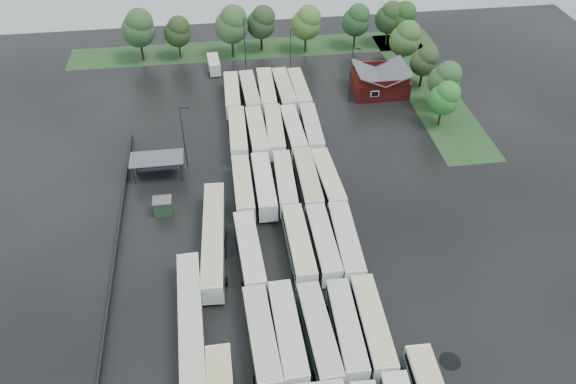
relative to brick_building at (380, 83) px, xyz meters
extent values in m
plane|color=black|center=(-24.00, -42.77, -1.87)|extent=(160.00, 160.00, 0.00)
cube|color=maroon|center=(0.00, 0.03, -0.17)|extent=(10.00, 8.00, 3.40)
cube|color=#4C4F51|center=(-2.50, 0.03, 2.43)|extent=(5.07, 8.60, 2.19)
cube|color=#4C4F51|center=(2.50, 0.03, 2.43)|extent=(5.07, 8.60, 2.19)
cube|color=maroon|center=(0.00, -3.97, 2.03)|extent=(9.00, 0.20, 1.20)
cube|color=silver|center=(-2.00, -4.02, 0.13)|extent=(1.60, 0.12, 1.20)
cylinder|color=#2D2D30|center=(-44.80, -22.77, -0.17)|extent=(0.16, 0.16, 3.40)
cylinder|color=#2D2D30|center=(-37.60, -22.77, -0.17)|extent=(0.16, 0.16, 3.40)
cylinder|color=#2D2D30|center=(-44.80, -19.57, -0.17)|extent=(0.16, 0.16, 3.40)
cylinder|color=#2D2D30|center=(-37.60, -19.57, -0.17)|extent=(0.16, 0.16, 3.40)
cube|color=#4C4F51|center=(-41.20, -21.17, 1.63)|extent=(8.20, 4.20, 0.15)
cube|color=navy|center=(-41.20, -19.27, -0.27)|extent=(7.60, 0.08, 2.60)
cube|color=#24422B|center=(-40.20, -30.17, -0.62)|extent=(2.50, 2.00, 2.50)
cube|color=#4C4F51|center=(-40.20, -30.17, 0.69)|extent=(2.70, 2.20, 0.12)
cube|color=#21431D|center=(-22.00, 22.03, -1.86)|extent=(80.00, 10.00, 0.01)
cube|color=#21431D|center=(10.00, 0.03, -1.86)|extent=(10.00, 50.00, 0.01)
cube|color=#2D2D30|center=(-46.20, -34.77, -1.27)|extent=(0.10, 50.00, 1.20)
cube|color=white|center=(-28.30, -55.24, 0.13)|extent=(3.36, 13.25, 3.01)
cube|color=black|center=(-28.30, -55.24, 0.73)|extent=(3.40, 12.72, 0.96)
cube|color=#29563E|center=(-28.30, -55.24, -0.53)|extent=(3.40, 12.99, 0.66)
cube|color=beige|center=(-28.30, -55.24, 1.69)|extent=(3.23, 12.85, 0.13)
cylinder|color=black|center=(-28.30, -59.44, -1.37)|extent=(2.79, 1.05, 1.05)
cylinder|color=black|center=(-28.30, -51.04, -1.37)|extent=(2.79, 1.05, 1.05)
cube|color=white|center=(-25.35, -54.93, 0.15)|extent=(3.08, 13.29, 3.03)
cube|color=black|center=(-25.35, -54.93, 0.75)|extent=(3.13, 12.76, 0.97)
cube|color=#21583E|center=(-25.35, -54.93, -0.52)|extent=(3.12, 13.03, 0.67)
cube|color=beige|center=(-25.35, -54.93, 1.72)|extent=(2.96, 12.89, 0.13)
cylinder|color=black|center=(-25.35, -59.16, -1.37)|extent=(2.81, 1.06, 1.06)
cylinder|color=black|center=(-25.35, -50.69, -1.37)|extent=(2.81, 1.06, 1.06)
cube|color=white|center=(-21.86, -55.50, 0.11)|extent=(3.25, 13.08, 2.97)
cube|color=black|center=(-21.86, -55.50, 0.70)|extent=(3.30, 12.57, 0.95)
cube|color=#1E5C3B|center=(-21.86, -55.50, -0.55)|extent=(3.30, 12.83, 0.65)
cube|color=beige|center=(-21.86, -55.50, 1.65)|extent=(3.13, 12.69, 0.13)
cylinder|color=black|center=(-21.86, -59.65, -1.38)|extent=(2.76, 1.04, 1.04)
cylinder|color=black|center=(-21.86, -51.34, -1.38)|extent=(2.76, 1.04, 1.04)
cube|color=white|center=(-18.64, -55.28, 0.07)|extent=(2.93, 12.79, 2.92)
cube|color=black|center=(-18.64, -55.28, 0.65)|extent=(2.98, 12.28, 0.93)
cube|color=#214B34|center=(-18.64, -55.28, -0.57)|extent=(2.98, 12.53, 0.64)
cube|color=beige|center=(-18.64, -55.28, 1.58)|extent=(2.82, 12.40, 0.13)
cylinder|color=black|center=(-18.64, -59.36, -1.39)|extent=(2.71, 1.02, 1.02)
cylinder|color=black|center=(-18.64, -51.21, -1.39)|extent=(2.71, 1.02, 1.02)
cube|color=white|center=(-15.57, -55.20, 0.11)|extent=(3.02, 13.07, 2.98)
cube|color=black|center=(-15.57, -55.20, 0.71)|extent=(3.07, 12.55, 0.95)
cube|color=#1D4931|center=(-15.57, -55.20, -0.54)|extent=(3.07, 12.81, 0.66)
cube|color=beige|center=(-15.57, -55.20, 1.66)|extent=(2.90, 12.67, 0.13)
cylinder|color=black|center=(-15.57, -59.36, -1.38)|extent=(2.76, 1.04, 1.04)
cylinder|color=black|center=(-15.57, -51.04, -1.38)|extent=(2.76, 1.04, 1.04)
cube|color=white|center=(-28.57, -41.71, 0.12)|extent=(3.34, 13.19, 3.00)
cube|color=black|center=(-28.57, -41.71, 0.72)|extent=(3.38, 12.67, 0.96)
cube|color=#20573A|center=(-28.57, -41.71, -0.54)|extent=(3.38, 12.93, 0.66)
cube|color=beige|center=(-28.57, -41.71, 1.67)|extent=(3.21, 12.79, 0.13)
cylinder|color=black|center=(-28.57, -45.89, -1.38)|extent=(2.78, 1.05, 1.05)
cylinder|color=black|center=(-28.57, -37.53, -1.38)|extent=(2.78, 1.05, 1.05)
cube|color=white|center=(-22.00, -41.27, 0.14)|extent=(2.90, 13.23, 3.03)
cube|color=black|center=(-22.00, -41.27, 0.75)|extent=(2.96, 12.71, 0.97)
cube|color=#255B41|center=(-22.00, -41.27, -0.52)|extent=(2.95, 12.97, 0.67)
cube|color=beige|center=(-22.00, -41.27, 1.71)|extent=(2.78, 12.84, 0.13)
cylinder|color=black|center=(-22.00, -45.50, -1.37)|extent=(2.81, 1.06, 1.06)
cylinder|color=black|center=(-22.00, -37.05, -1.37)|extent=(2.81, 1.06, 1.06)
cube|color=white|center=(-18.73, -41.34, 0.08)|extent=(2.75, 12.82, 2.93)
cube|color=black|center=(-18.73, -41.34, 0.67)|extent=(2.81, 12.31, 0.94)
cube|color=#1F5A39|center=(-18.73, -41.34, -0.56)|extent=(2.80, 12.56, 0.65)
cube|color=beige|center=(-18.73, -41.34, 1.60)|extent=(2.64, 12.43, 0.13)
cylinder|color=black|center=(-18.73, -45.44, -1.39)|extent=(2.72, 1.02, 1.02)
cylinder|color=black|center=(-18.73, -37.25, -1.39)|extent=(2.72, 1.02, 1.02)
cube|color=white|center=(-15.72, -41.62, 0.14)|extent=(3.16, 13.30, 3.03)
cube|color=black|center=(-15.72, -41.62, 0.75)|extent=(3.21, 12.77, 0.97)
cube|color=#255C3C|center=(-15.72, -41.62, -0.52)|extent=(3.21, 13.04, 0.67)
cube|color=beige|center=(-15.72, -41.62, 1.71)|extent=(3.04, 12.90, 0.13)
cylinder|color=black|center=(-15.72, -45.85, -1.37)|extent=(2.81, 1.06, 1.06)
cylinder|color=black|center=(-15.72, -37.39, -1.37)|extent=(2.81, 1.06, 1.06)
cube|color=white|center=(-28.41, -28.14, 0.06)|extent=(2.65, 12.66, 2.90)
cube|color=black|center=(-28.41, -28.14, 0.64)|extent=(2.71, 12.15, 0.93)
cube|color=#175532|center=(-28.41, -28.14, -0.58)|extent=(2.70, 12.41, 0.64)
cube|color=beige|center=(-28.41, -28.14, 1.56)|extent=(2.55, 12.28, 0.13)
cylinder|color=black|center=(-28.41, -32.19, -1.39)|extent=(2.69, 1.01, 1.01)
cylinder|color=black|center=(-28.41, -24.09, -1.39)|extent=(2.69, 1.01, 1.01)
cube|color=white|center=(-25.28, -28.18, 0.10)|extent=(2.72, 12.96, 2.97)
cube|color=black|center=(-25.28, -28.18, 0.70)|extent=(2.79, 12.44, 0.95)
cube|color=#165735|center=(-25.28, -28.18, -0.55)|extent=(2.78, 12.70, 0.65)
cube|color=silver|center=(-25.28, -28.18, 1.64)|extent=(2.62, 12.57, 0.13)
cylinder|color=black|center=(-25.28, -32.32, -1.38)|extent=(2.75, 1.04, 1.04)
cylinder|color=black|center=(-25.28, -24.03, -1.38)|extent=(2.75, 1.04, 1.04)
cube|color=white|center=(-22.08, -27.85, 0.07)|extent=(3.05, 12.80, 2.92)
cube|color=black|center=(-22.08, -27.85, 0.65)|extent=(3.10, 12.30, 0.93)
cube|color=#235639|center=(-22.08, -27.85, -0.57)|extent=(3.10, 12.55, 0.64)
cube|color=beige|center=(-22.08, -27.85, 1.58)|extent=(2.93, 12.42, 0.13)
cylinder|color=black|center=(-22.08, -31.92, -1.39)|extent=(2.70, 1.02, 1.02)
cylinder|color=black|center=(-22.08, -23.77, -1.39)|extent=(2.70, 1.02, 1.02)
cube|color=white|center=(-18.63, -27.93, 0.15)|extent=(2.84, 13.25, 3.03)
cube|color=black|center=(-18.63, -27.93, 0.75)|extent=(2.90, 12.72, 0.97)
cube|color=#225339|center=(-18.63, -27.93, -0.52)|extent=(2.89, 12.98, 0.67)
cube|color=#C2B48C|center=(-18.63, -27.93, 1.72)|extent=(2.73, 12.85, 0.13)
cylinder|color=black|center=(-18.63, -32.16, -1.37)|extent=(2.81, 1.06, 1.06)
cylinder|color=black|center=(-18.63, -23.69, -1.37)|extent=(2.81, 1.06, 1.06)
cube|color=white|center=(-15.58, -28.20, 0.09)|extent=(3.26, 12.94, 2.94)
cube|color=black|center=(-15.58, -28.20, 0.67)|extent=(3.30, 12.43, 0.94)
cube|color=#1E593C|center=(-15.58, -28.20, -0.56)|extent=(3.30, 12.69, 0.65)
cube|color=beige|center=(-15.58, -28.20, 1.61)|extent=(3.13, 12.55, 0.13)
cylinder|color=black|center=(-15.58, -32.31, -1.38)|extent=(2.73, 1.03, 1.03)
cylinder|color=black|center=(-15.58, -24.10, -1.38)|extent=(2.73, 1.03, 1.03)
cube|color=white|center=(-28.23, -14.06, 0.14)|extent=(2.99, 13.21, 3.02)
cube|color=black|center=(-28.23, -14.06, 0.74)|extent=(3.05, 12.69, 0.97)
cube|color=#134A2F|center=(-28.23, -14.06, -0.53)|extent=(3.04, 12.95, 0.66)
cube|color=beige|center=(-28.23, -14.06, 1.70)|extent=(2.87, 12.82, 0.13)
cylinder|color=black|center=(-28.23, -18.27, -1.37)|extent=(2.80, 1.05, 1.05)
cylinder|color=black|center=(-28.23, -9.85, -1.37)|extent=(2.80, 1.05, 1.05)
cube|color=white|center=(-25.02, -14.41, 0.14)|extent=(2.97, 13.21, 3.02)
cube|color=black|center=(-25.02, -14.41, 0.74)|extent=(3.03, 12.69, 0.97)
cube|color=#1E5A3C|center=(-25.02, -14.41, -0.53)|extent=(3.02, 12.95, 0.66)
cube|color=beige|center=(-25.02, -14.41, 1.70)|extent=(2.85, 12.81, 0.13)
cylinder|color=black|center=(-25.02, -18.62, -1.37)|extent=(2.80, 1.05, 1.05)
cylinder|color=black|center=(-25.02, -10.19, -1.37)|extent=(2.80, 1.05, 1.05)
cube|color=white|center=(-22.02, -14.03, 0.13)|extent=(3.25, 13.22, 3.01)
cube|color=black|center=(-22.02, -14.03, 0.73)|extent=(3.30, 12.70, 0.96)
cube|color=#23553B|center=(-22.02, -14.03, -0.53)|extent=(3.30, 12.96, 0.66)
cube|color=beige|center=(-22.02, -14.03, 1.69)|extent=(3.13, 12.82, 0.13)
cylinder|color=black|center=(-22.02, -18.23, -1.37)|extent=(2.79, 1.05, 1.05)
cylinder|color=black|center=(-22.02, -9.83, -1.37)|extent=(2.79, 1.05, 1.05)
cube|color=white|center=(-18.86, -14.38, 0.08)|extent=(3.02, 12.84, 2.93)
cube|color=black|center=(-18.86, -14.38, 0.66)|extent=(3.07, 12.33, 0.94)
cube|color=#235139|center=(-18.86, -14.38, -0.57)|extent=(3.06, 12.59, 0.64)
cube|color=beige|center=(-18.86, -14.38, 1.59)|extent=(2.90, 12.46, 0.13)
cylinder|color=black|center=(-18.86, -18.47, -1.39)|extent=(2.71, 1.02, 1.02)
cylinder|color=black|center=(-18.86, -10.29, -1.39)|extent=(2.71, 1.02, 1.02)
cube|color=white|center=(-15.71, -14.21, 0.06)|extent=(2.98, 12.76, 2.91)
cube|color=black|center=(-15.71, -14.21, 0.65)|extent=(3.03, 12.25, 0.93)
cube|color=#185633|center=(-15.71, -14.21, -0.58)|extent=(3.03, 12.51, 0.64)
cube|color=beige|center=(-15.71, -14.21, 1.57)|extent=(2.87, 12.38, 0.13)
cylinder|color=black|center=(-15.71, -18.27, -1.39)|extent=(2.70, 1.02, 1.02)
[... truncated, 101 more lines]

